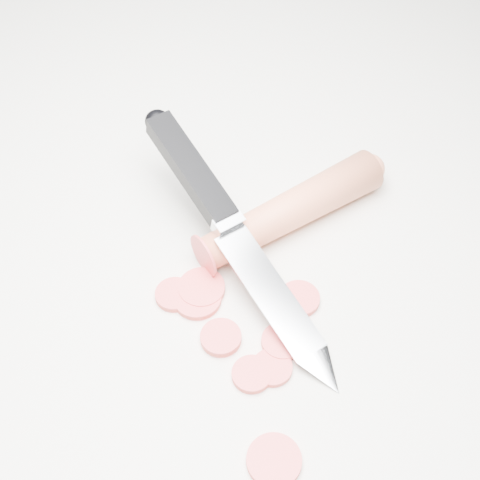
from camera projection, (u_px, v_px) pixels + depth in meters
The scene contains 12 objects.
ground at pixel (277, 282), 0.55m from camera, with size 2.40×2.40×0.00m, color white.
carrot at pixel (291, 210), 0.57m from camera, with size 0.03×0.03×0.18m, color #E97049.
carrot_slice_0 at pixel (174, 295), 0.54m from camera, with size 0.03×0.03×0.01m, color #E63E40.
carrot_slice_1 at pixel (272, 368), 0.50m from camera, with size 0.03×0.03×0.01m, color #E63E40.
carrot_slice_2 at pixel (197, 299), 0.53m from camera, with size 0.04×0.04×0.01m, color #E63E40.
carrot_slice_3 at pixel (221, 338), 0.51m from camera, with size 0.03×0.03×0.01m, color #E63E40.
carrot_slice_4 at pixel (252, 374), 0.49m from camera, with size 0.03×0.03×0.01m, color #E63E40.
carrot_slice_5 at pixel (202, 288), 0.54m from camera, with size 0.04×0.04×0.01m, color #E63E40.
carrot_slice_6 at pixel (282, 342), 0.51m from camera, with size 0.03×0.03×0.01m, color #E63E40.
carrot_slice_7 at pixel (299, 299), 0.53m from camera, with size 0.03×0.03×0.01m, color #E63E40.
carrot_slice_8 at pixel (274, 461), 0.45m from camera, with size 0.04×0.04×0.01m, color #E63E40.
kitchen_knife at pixel (239, 237), 0.53m from camera, with size 0.26×0.14×0.08m, color silver, non-canonical shape.
Camera 1 is at (0.14, -0.28, 0.45)m, focal length 50.00 mm.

